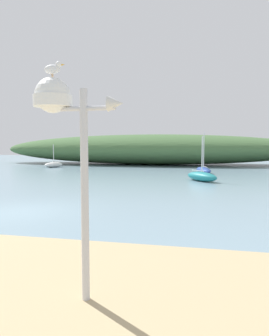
{
  "coord_description": "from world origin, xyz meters",
  "views": [
    {
      "loc": [
        6.56,
        -10.46,
        2.61
      ],
      "look_at": [
        3.02,
        6.81,
        1.25
      ],
      "focal_mm": 31.75,
      "sensor_mm": 36.0,
      "label": 1
    }
  ],
  "objects": [
    {
      "name": "ground_plane",
      "position": [
        0.0,
        0.0,
        0.0
      ],
      "size": [
        120.0,
        120.0,
        0.0
      ],
      "primitive_type": "plane",
      "color": "#7A99A8"
    },
    {
      "name": "mast_structure",
      "position": [
        4.55,
        -6.22,
        3.08
      ],
      "size": [
        1.4,
        0.59,
        3.44
      ],
      "color": "silver",
      "rests_on": "beach_sand"
    },
    {
      "name": "sailboat_by_sandbar",
      "position": [
        7.33,
        17.89,
        0.3
      ],
      "size": [
        1.75,
        3.8,
        3.79
      ],
      "color": "#2D4C9E",
      "rests_on": "ground"
    },
    {
      "name": "sailboat_centre_water",
      "position": [
        7.05,
        11.5,
        0.35
      ],
      "size": [
        2.67,
        2.99,
        3.27
      ],
      "color": "teal",
      "rests_on": "ground"
    },
    {
      "name": "seagull_on_radar",
      "position": [
        4.44,
        -6.22,
        3.77
      ],
      "size": [
        0.33,
        0.13,
        0.23
      ],
      "color": "orange",
      "rests_on": "mast_structure"
    },
    {
      "name": "distant_hill",
      "position": [
        0.44,
        29.85,
        2.03
      ],
      "size": [
        42.27,
        10.7,
        4.07
      ],
      "primitive_type": "ellipsoid",
      "color": "#476B3D",
      "rests_on": "ground"
    },
    {
      "name": "sailboat_outer_mooring",
      "position": [
        -9.76,
        21.77,
        0.32
      ],
      "size": [
        1.81,
        2.82,
        2.69
      ],
      "color": "white",
      "rests_on": "ground"
    }
  ]
}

